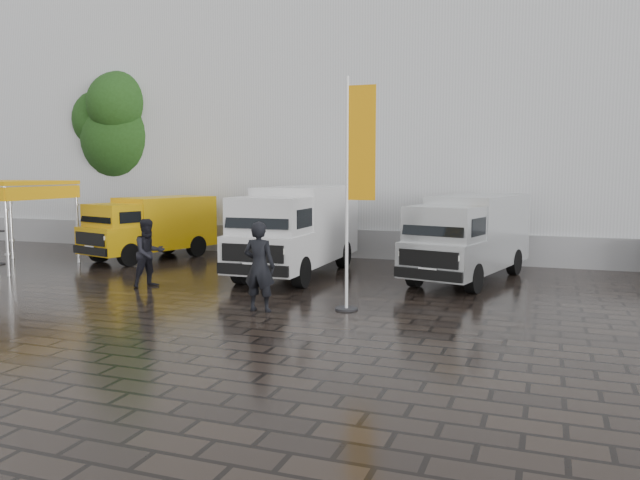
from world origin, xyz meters
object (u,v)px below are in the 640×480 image
Objects in this scene: van_yellow at (150,228)px; van_white at (297,231)px; van_silver at (469,238)px; canopy_tent at (5,187)px; flagpole at (355,181)px; person_tent at (149,253)px; person_front at (259,266)px.

van_yellow is 6.16m from van_white.
van_white reaches higher than van_yellow.
canopy_tent is (-14.09, -2.53, 1.38)m from van_silver.
van_white is at bearing 126.98° from flagpole.
van_silver is 5.36m from flagpole.
van_yellow is 0.92× the size of flagpole.
van_white reaches higher than van_silver.
canopy_tent reaches higher than person_tent.
flagpole is 2.80× the size of person_tent.
flagpole reaches higher than person_tent.
van_silver is 2.77× the size of person_front.
flagpole is (12.22, -2.22, 0.27)m from canopy_tent.
van_silver is (4.86, 0.78, -0.11)m from van_white.
van_yellow is at bearing 149.80° from flagpole.
van_silver is at bearing -36.37° from person_tent.
van_white is 9.48m from canopy_tent.
person_front is at bearing -77.94° from van_white.
person_front is at bearing -85.02° from person_tent.
van_silver reaches higher than van_yellow.
canopy_tent reaches higher than van_white.
van_white is (6.03, -1.28, 0.22)m from van_yellow.
van_yellow is 10.90m from van_silver.
flagpole is 6.26m from person_tent.
van_yellow is at bearing -169.04° from van_silver.
van_silver is 3.02× the size of person_tent.
canopy_tent is at bearing -156.21° from van_silver.
person_front is at bearing -16.22° from canopy_tent.
person_front is (-1.92, -0.78, -1.84)m from flagpole.
flagpole reaches higher than van_white.
person_front is (7.09, -6.03, -0.09)m from van_yellow.
van_yellow is 1.51× the size of canopy_tent.
flagpole reaches higher than van_silver.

